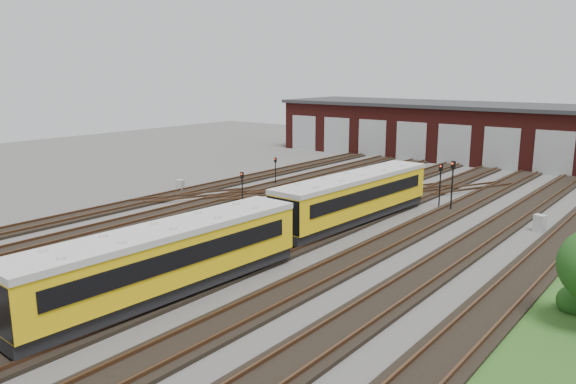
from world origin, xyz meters
The scene contains 14 objects.
ground centered at (0.00, 0.00, 0.00)m, with size 120.00×120.00×0.00m, color #4A4845.
track_network centered at (-0.17, 0.59, 0.11)m, with size 30.40×70.00×0.33m.
maintenance_shed centered at (-0.01, 39.97, 3.20)m, with size 51.00×12.50×6.35m.
metro_train centered at (2.00, -9.05, 1.86)m, with size 3.29×46.54×2.98m.
signal_mast_0 centered at (-10.34, 13.82, 1.61)m, with size 0.23×0.21×2.49m.
signal_mast_1 centered at (-7.01, 5.80, 1.73)m, with size 0.26×0.25×2.68m.
signal_mast_2 centered at (4.62, 14.79, 2.09)m, with size 0.26×0.24×3.29m.
signal_mast_3 centered at (5.80, 14.14, 2.35)m, with size 0.32×0.30×3.70m.
relay_cabinet_0 centered at (-15.00, 6.75, 0.50)m, with size 0.60×0.50×1.00m, color #B2B4B7.
relay_cabinet_1 centered at (-3.23, 18.82, 0.45)m, with size 0.54×0.45×0.91m, color #B2B4B7.
relay_cabinet_2 centered at (2.20, 5.56, 0.53)m, with size 0.64×0.53×1.06m, color #B2B4B7.
relay_cabinet_3 centered at (0.75, 13.76, 0.56)m, with size 0.67×0.56×1.11m, color #B2B4B7.
relay_cabinet_4 centered at (12.28, 12.56, 0.55)m, with size 0.65×0.55×1.09m, color #B2B4B7.
bush_0 centered at (16.64, 0.59, 0.67)m, with size 1.34×1.34×1.34m, color #194513.
Camera 1 is at (20.75, -24.32, 9.96)m, focal length 35.00 mm.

